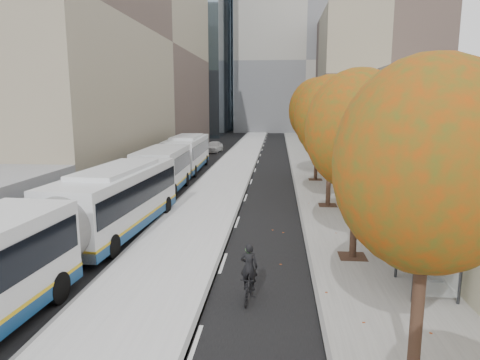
# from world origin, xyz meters

# --- Properties ---
(bus_platform) EXTENTS (4.25, 150.00, 0.15)m
(bus_platform) POSITION_xyz_m (-3.88, 35.00, 0.07)
(bus_platform) COLOR silver
(bus_platform) RESTS_ON ground
(sidewalk) EXTENTS (4.75, 150.00, 0.08)m
(sidewalk) POSITION_xyz_m (4.12, 35.00, 0.04)
(sidewalk) COLOR gray
(sidewalk) RESTS_ON ground
(building_tan) EXTENTS (18.00, 92.00, 8.00)m
(building_tan) POSITION_xyz_m (15.50, 64.00, 4.00)
(building_tan) COLOR gray
(building_tan) RESTS_ON ground
(building_midrise) EXTENTS (24.00, 46.00, 25.00)m
(building_midrise) POSITION_xyz_m (-22.50, 41.00, 12.50)
(building_midrise) COLOR gray
(building_midrise) RESTS_ON ground
(building_far_block) EXTENTS (30.00, 18.00, 30.00)m
(building_far_block) POSITION_xyz_m (6.00, 96.00, 15.00)
(building_far_block) COLOR gray
(building_far_block) RESTS_ON ground
(bus_shelter) EXTENTS (1.90, 4.40, 2.53)m
(bus_shelter) POSITION_xyz_m (5.69, 10.96, 2.19)
(bus_shelter) COLOR #383A3F
(bus_shelter) RESTS_ON sidewalk
(tree_b) EXTENTS (4.00, 4.00, 6.97)m
(tree_b) POSITION_xyz_m (3.60, 5.00, 5.04)
(tree_b) COLOR #332419
(tree_b) RESTS_ON sidewalk
(tree_c) EXTENTS (4.20, 4.20, 7.28)m
(tree_c) POSITION_xyz_m (3.60, 13.00, 5.25)
(tree_c) COLOR #332419
(tree_c) RESTS_ON sidewalk
(tree_d) EXTENTS (4.40, 4.40, 7.60)m
(tree_d) POSITION_xyz_m (3.60, 22.00, 5.47)
(tree_d) COLOR #332419
(tree_d) RESTS_ON sidewalk
(tree_e) EXTENTS (4.60, 4.60, 7.92)m
(tree_e) POSITION_xyz_m (3.60, 31.00, 5.69)
(tree_e) COLOR #332419
(tree_e) RESTS_ON sidewalk
(bus_near) EXTENTS (3.66, 18.61, 3.08)m
(bus_near) POSITION_xyz_m (-7.50, 11.55, 1.68)
(bus_near) COLOR silver
(bus_near) RESTS_ON ground
(bus_far) EXTENTS (3.30, 18.70, 3.10)m
(bus_far) POSITION_xyz_m (-7.89, 31.11, 1.70)
(bus_far) COLOR silver
(bus_far) RESTS_ON ground
(cyclist) EXTENTS (0.60, 1.56, 1.94)m
(cyclist) POSITION_xyz_m (-0.40, 8.77, 0.72)
(cyclist) COLOR black
(cyclist) RESTS_ON ground
(distant_car) EXTENTS (2.15, 4.44, 1.46)m
(distant_car) POSITION_xyz_m (-7.80, 50.61, 0.73)
(distant_car) COLOR silver
(distant_car) RESTS_ON ground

